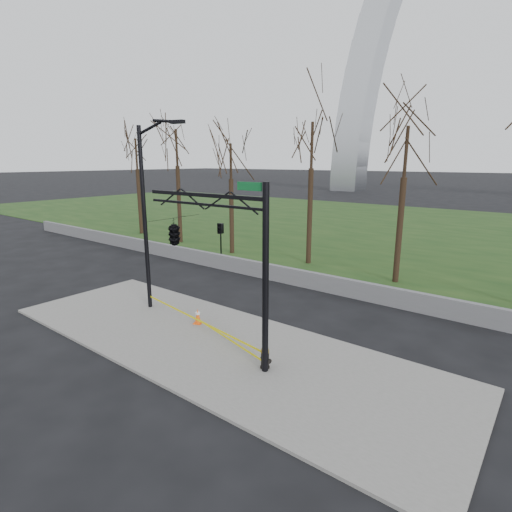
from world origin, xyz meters
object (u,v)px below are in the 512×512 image
Objects in this scene: street_light at (148,206)px; traffic_cone at (198,316)px; fire_hydrant at (265,358)px; traffic_signal_mast at (189,234)px.

traffic_cone is at bearing -12.12° from street_light.
fire_hydrant is 8.48m from street_light.
traffic_signal_mast is at bearing -161.20° from fire_hydrant.
traffic_signal_mast reaches higher than traffic_cone.
street_light is at bearing 159.96° from traffic_signal_mast.
traffic_signal_mast is (-3.14, -0.17, 3.69)m from fire_hydrant.
traffic_cone is at bearing -179.90° from fire_hydrant.
street_light is 4.37m from traffic_signal_mast.
traffic_signal_mast reaches higher than fire_hydrant.
traffic_signal_mast is (1.18, -1.38, 3.73)m from traffic_cone.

